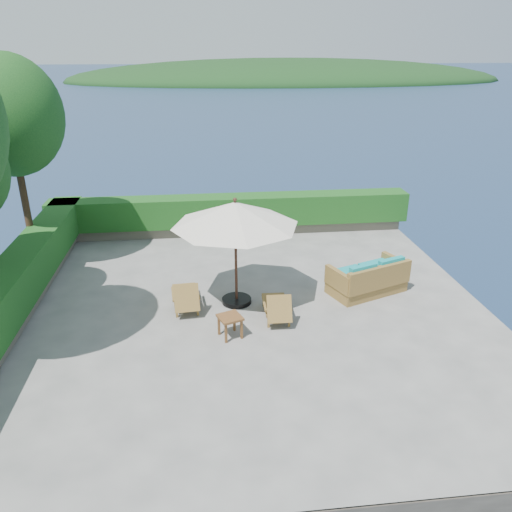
{
  "coord_description": "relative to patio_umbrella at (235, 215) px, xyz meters",
  "views": [
    {
      "loc": [
        -1.03,
        -11.02,
        6.1
      ],
      "look_at": [
        0.3,
        0.8,
        1.1
      ],
      "focal_mm": 35.0,
      "sensor_mm": 36.0,
      "label": 1
    }
  ],
  "objects": [
    {
      "name": "side_table",
      "position": [
        -0.27,
        -1.62,
        -1.94
      ],
      "size": [
        0.64,
        0.64,
        0.53
      ],
      "rotation": [
        0.0,
        0.0,
        0.37
      ],
      "color": "brown",
      "rests_on": "ground"
    },
    {
      "name": "hedge_far",
      "position": [
        0.25,
        5.22,
        -1.52
      ],
      "size": [
        12.4,
        0.9,
        1.0
      ],
      "primitive_type": "cube",
      "color": "#134012",
      "rests_on": "planter_wall_far"
    },
    {
      "name": "planter_wall_far",
      "position": [
        0.25,
        5.22,
        -2.19
      ],
      "size": [
        12.0,
        0.6,
        0.36
      ],
      "primitive_type": "cube",
      "color": "#686353",
      "rests_on": "ground"
    },
    {
      "name": "foundation",
      "position": [
        0.25,
        -0.38,
        -3.92
      ],
      "size": [
        12.0,
        12.0,
        3.0
      ],
      "primitive_type": "cube",
      "color": "#5D5549",
      "rests_on": "ocean"
    },
    {
      "name": "lounge_right",
      "position": [
        0.9,
        -0.93,
        -2.03
      ],
      "size": [
        0.66,
        1.42,
        0.81
      ],
      "rotation": [
        0.0,
        0.0,
        -0.02
      ],
      "color": "olive",
      "rests_on": "ground"
    },
    {
      "name": "ocean",
      "position": [
        0.25,
        -0.38,
        -5.37
      ],
      "size": [
        600.0,
        600.0,
        0.0
      ],
      "primitive_type": "plane",
      "color": "#182D4C",
      "rests_on": "ground"
    },
    {
      "name": "tree_far",
      "position": [
        -5.75,
        2.82,
        2.03
      ],
      "size": [
        2.8,
        2.8,
        6.03
      ],
      "color": "#3C2717",
      "rests_on": "ground"
    },
    {
      "name": "lounge_left",
      "position": [
        -1.29,
        -0.17,
        -2.02
      ],
      "size": [
        0.74,
        1.51,
        0.85
      ],
      "rotation": [
        0.0,
        0.0,
        0.09
      ],
      "color": "olive",
      "rests_on": "ground"
    },
    {
      "name": "patio_umbrella",
      "position": [
        0.0,
        0.0,
        0.0
      ],
      "size": [
        3.42,
        3.42,
        2.8
      ],
      "rotation": [
        0.0,
        0.0,
        0.1
      ],
      "color": "black",
      "rests_on": "ground"
    },
    {
      "name": "hedge_left",
      "position": [
        -5.35,
        -0.38,
        -1.52
      ],
      "size": [
        0.9,
        12.4,
        1.0
      ],
      "primitive_type": "cube",
      "color": "#134012",
      "rests_on": "planter_wall_left"
    },
    {
      "name": "wicker_loveseat",
      "position": [
        3.54,
        0.17,
        -1.98
      ],
      "size": [
        2.28,
        1.72,
        1.0
      ],
      "rotation": [
        0.0,
        0.0,
        0.37
      ],
      "color": "olive",
      "rests_on": "ground"
    },
    {
      "name": "offshore_island",
      "position": [
        25.25,
        139.62,
        -5.37
      ],
      "size": [
        126.0,
        57.6,
        12.6
      ],
      "primitive_type": "ellipsoid",
      "color": "black",
      "rests_on": "ocean"
    },
    {
      "name": "planter_wall_left",
      "position": [
        -5.35,
        -0.38,
        -2.19
      ],
      "size": [
        0.6,
        12.0,
        0.36
      ],
      "primitive_type": "cube",
      "color": "#686353",
      "rests_on": "ground"
    },
    {
      "name": "ground",
      "position": [
        0.25,
        -0.38,
        -2.37
      ],
      "size": [
        12.0,
        12.0,
        0.0
      ],
      "primitive_type": "plane",
      "color": "gray",
      "rests_on": "ground"
    }
  ]
}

